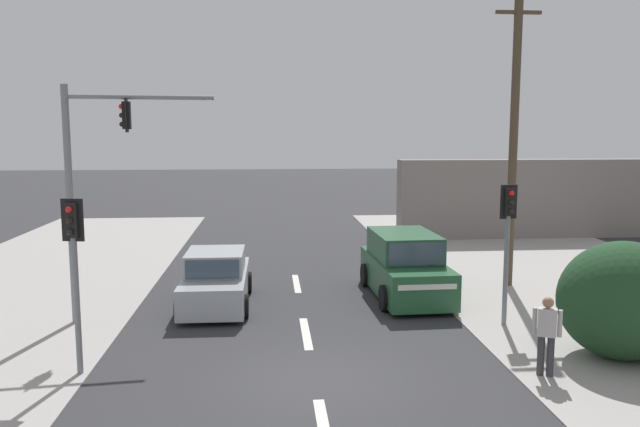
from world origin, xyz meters
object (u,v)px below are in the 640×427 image
pedestal_signal_right_kerb (508,231)px  traffic_signal_mast (91,173)px  pedestal_signal_left_kerb (74,256)px  sedan_oncoming_mid (216,281)px  utility_pole_midground_right (514,127)px  suv_oncoming_near (405,267)px  pedestrian_at_kerb (547,332)px

pedestal_signal_right_kerb → traffic_signal_mast: bearing=173.3°
pedestal_signal_right_kerb → pedestal_signal_left_kerb: size_ratio=1.00×
pedestal_signal_right_kerb → sedan_oncoming_mid: pedestal_signal_right_kerb is taller
utility_pole_midground_right → pedestal_signal_right_kerb: 5.05m
suv_oncoming_near → sedan_oncoming_mid: bearing=-174.7°
utility_pole_midground_right → traffic_signal_mast: size_ratio=1.58×
suv_oncoming_near → pedestal_signal_left_kerb: bearing=-145.4°
traffic_signal_mast → suv_oncoming_near: size_ratio=1.31×
sedan_oncoming_mid → suv_oncoming_near: bearing=5.3°
pedestal_signal_right_kerb → pedestal_signal_left_kerb: same height
traffic_signal_mast → pedestal_signal_right_kerb: traffic_signal_mast is taller
pedestrian_at_kerb → sedan_oncoming_mid: bearing=140.3°
pedestal_signal_left_kerb → pedestrian_at_kerb: pedestal_signal_left_kerb is taller
traffic_signal_mast → pedestal_signal_left_kerb: 3.92m
utility_pole_midground_right → sedan_oncoming_mid: 10.12m
traffic_signal_mast → sedan_oncoming_mid: 4.46m
pedestal_signal_right_kerb → utility_pole_midground_right: bearing=67.4°
traffic_signal_mast → pedestal_signal_right_kerb: (10.29, -1.22, -1.42)m
suv_oncoming_near → pedestal_signal_right_kerb: bearing=-57.8°
utility_pole_midground_right → traffic_signal_mast: (-11.96, -2.80, -1.16)m
utility_pole_midground_right → pedestrian_at_kerb: utility_pole_midground_right is taller
pedestal_signal_right_kerb → pedestrian_at_kerb: 3.62m
sedan_oncoming_mid → pedestal_signal_right_kerb: bearing=-18.7°
suv_oncoming_near → utility_pole_midground_right: bearing=15.9°
utility_pole_midground_right → pedestal_signal_left_kerb: size_ratio=2.67×
traffic_signal_mast → pedestal_signal_right_kerb: bearing=-6.7°
pedestal_signal_right_kerb → suv_oncoming_near: size_ratio=0.77×
utility_pole_midground_right → suv_oncoming_near: bearing=-164.1°
pedestal_signal_right_kerb → sedan_oncoming_mid: (-7.37, 2.49, -1.71)m
utility_pole_midground_right → pedestrian_at_kerb: (-2.10, -7.29, -4.07)m
utility_pole_midground_right → pedestal_signal_right_kerb: (-1.67, -4.01, -2.58)m
sedan_oncoming_mid → pedestrian_at_kerb: size_ratio=2.61×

